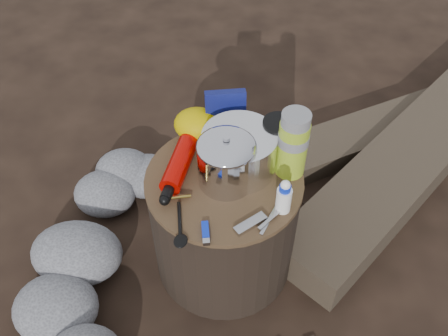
# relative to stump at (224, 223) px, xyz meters

# --- Properties ---
(ground) EXTENTS (60.00, 60.00, 0.00)m
(ground) POSITION_rel_stump_xyz_m (0.00, 0.00, -0.22)
(ground) COLOR black
(ground) RESTS_ON ground
(stump) EXTENTS (0.47, 0.47, 0.43)m
(stump) POSITION_rel_stump_xyz_m (0.00, 0.00, 0.00)
(stump) COLOR black
(stump) RESTS_ON ground
(rock_ring) EXTENTS (0.42, 0.92, 0.18)m
(rock_ring) POSITION_rel_stump_xyz_m (-0.35, -0.06, -0.13)
(rock_ring) COLOR slate
(rock_ring) RESTS_ON ground
(log_main) EXTENTS (1.18, 1.54, 0.14)m
(log_main) POSITION_rel_stump_xyz_m (0.73, 0.62, -0.15)
(log_main) COLOR #3A3024
(log_main) RESTS_ON ground
(log_small) EXTENTS (1.06, 0.80, 0.09)m
(log_small) POSITION_rel_stump_xyz_m (0.56, 0.71, -0.17)
(log_small) COLOR #3A3024
(log_small) RESTS_ON ground
(foil_windscreen) EXTENTS (0.22, 0.22, 0.13)m
(foil_windscreen) POSITION_rel_stump_xyz_m (0.04, 0.05, 0.28)
(foil_windscreen) COLOR white
(foil_windscreen) RESTS_ON stump
(camping_pot) EXTENTS (0.17, 0.17, 0.17)m
(camping_pot) POSITION_rel_stump_xyz_m (0.01, -0.00, 0.30)
(camping_pot) COLOR silver
(camping_pot) RESTS_ON stump
(fuel_bottle) EXTENTS (0.08, 0.26, 0.06)m
(fuel_bottle) POSITION_rel_stump_xyz_m (-0.14, 0.01, 0.25)
(fuel_bottle) COLOR #BA0802
(fuel_bottle) RESTS_ON stump
(thermos) EXTENTS (0.09, 0.09, 0.22)m
(thermos) POSITION_rel_stump_xyz_m (0.19, 0.06, 0.33)
(thermos) COLOR #99B926
(thermos) RESTS_ON stump
(travel_mug) EXTENTS (0.09, 0.09, 0.14)m
(travel_mug) POSITION_rel_stump_xyz_m (0.14, 0.12, 0.29)
(travel_mug) COLOR black
(travel_mug) RESTS_ON stump
(stuff_sack) EXTENTS (0.15, 0.12, 0.10)m
(stuff_sack) POSITION_rel_stump_xyz_m (-0.11, 0.17, 0.27)
(stuff_sack) COLOR #C4A800
(stuff_sack) RESTS_ON stump
(food_pouch) EXTENTS (0.13, 0.06, 0.16)m
(food_pouch) POSITION_rel_stump_xyz_m (-0.03, 0.20, 0.30)
(food_pouch) COLOR #0E1459
(food_pouch) RESTS_ON stump
(lighter) EXTENTS (0.04, 0.08, 0.01)m
(lighter) POSITION_rel_stump_xyz_m (-0.02, -0.20, 0.22)
(lighter) COLOR #0E2AC9
(lighter) RESTS_ON stump
(multitool) EXTENTS (0.09, 0.09, 0.01)m
(multitool) POSITION_rel_stump_xyz_m (0.10, -0.16, 0.22)
(multitool) COLOR #B2B2B7
(multitool) RESTS_ON stump
(pot_grabber) EXTENTS (0.09, 0.13, 0.01)m
(pot_grabber) POSITION_rel_stump_xyz_m (0.15, -0.13, 0.22)
(pot_grabber) COLOR #B2B2B7
(pot_grabber) RESTS_ON stump
(spork) EXTENTS (0.07, 0.15, 0.01)m
(spork) POSITION_rel_stump_xyz_m (-0.10, -0.17, 0.22)
(spork) COLOR black
(spork) RESTS_ON stump
(squeeze_bottle) EXTENTS (0.04, 0.04, 0.10)m
(squeeze_bottle) POSITION_rel_stump_xyz_m (0.18, -0.09, 0.27)
(squeeze_bottle) COLOR white
(squeeze_bottle) RESTS_ON stump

